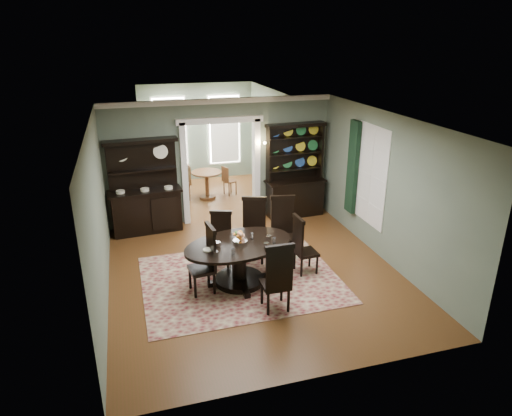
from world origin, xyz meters
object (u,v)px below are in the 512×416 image
(parlor_table, at_px, (207,181))
(dining_table, at_px, (239,255))
(sideboard, at_px, (146,200))
(welsh_dresser, at_px, (295,183))

(parlor_table, bearing_deg, dining_table, -93.33)
(sideboard, distance_m, parlor_table, 2.57)
(welsh_dresser, height_order, parlor_table, welsh_dresser)
(welsh_dresser, relative_size, parlor_table, 2.79)
(sideboard, xyz_separation_m, welsh_dresser, (3.71, -0.00, 0.09))
(sideboard, bearing_deg, welsh_dresser, -4.30)
(welsh_dresser, xyz_separation_m, parlor_table, (-1.93, 1.84, -0.34))
(dining_table, relative_size, welsh_dresser, 0.98)
(dining_table, bearing_deg, parlor_table, 73.81)
(welsh_dresser, bearing_deg, sideboard, 176.71)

